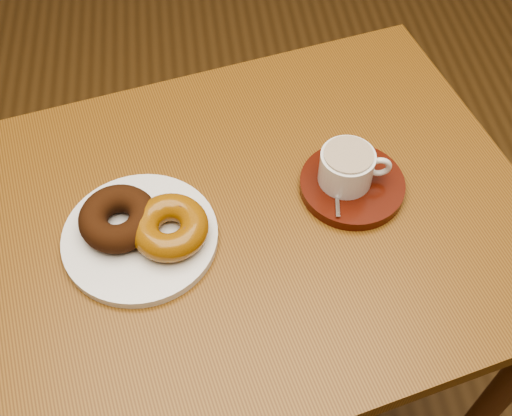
{
  "coord_description": "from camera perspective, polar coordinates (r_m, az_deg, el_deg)",
  "views": [
    {
      "loc": [
        -0.21,
        -0.68,
        1.59
      ],
      "look_at": [
        -0.14,
        -0.12,
        0.84
      ],
      "focal_mm": 45.0,
      "sensor_mm": 36.0,
      "label": 1
    }
  ],
  "objects": [
    {
      "name": "donut_cinnamon",
      "position": [
        0.93,
        -12.14,
        -0.91
      ],
      "size": [
        0.12,
        0.12,
        0.04
      ],
      "primitive_type": "torus",
      "rotation": [
        0.0,
        0.0,
        -0.04
      ],
      "color": "black",
      "rests_on": "donut_plate"
    },
    {
      "name": "donut_plate",
      "position": [
        0.94,
        -10.24,
        -2.56
      ],
      "size": [
        0.28,
        0.28,
        0.01
      ],
      "primitive_type": "cylinder",
      "rotation": [
        0.0,
        0.0,
        0.31
      ],
      "color": "silver",
      "rests_on": "cafe_table"
    },
    {
      "name": "saucer",
      "position": [
        0.99,
        8.53,
        2.02
      ],
      "size": [
        0.16,
        0.16,
        0.02
      ],
      "primitive_type": "cylinder",
      "rotation": [
        0.0,
        0.0,
        -0.0
      ],
      "color": "#3D1108",
      "rests_on": "cafe_table"
    },
    {
      "name": "teaspoon",
      "position": [
        0.98,
        7.12,
        2.77
      ],
      "size": [
        0.03,
        0.1,
        0.01
      ],
      "rotation": [
        0.0,
        0.0,
        -0.16
      ],
      "color": "silver",
      "rests_on": "saucer"
    },
    {
      "name": "cafe_table",
      "position": [
        1.06,
        -1.07,
        -4.93
      ],
      "size": [
        0.99,
        0.83,
        0.82
      ],
      "rotation": [
        0.0,
        0.0,
        0.22
      ],
      "color": "brown",
      "rests_on": "ground"
    },
    {
      "name": "coffee_cup",
      "position": [
        0.96,
        8.15,
        3.64
      ],
      "size": [
        0.11,
        0.08,
        0.06
      ],
      "rotation": [
        0.0,
        0.0,
        -0.15
      ],
      "color": "silver",
      "rests_on": "saucer"
    },
    {
      "name": "donut_caramel",
      "position": [
        0.91,
        -7.68,
        -1.71
      ],
      "size": [
        0.11,
        0.11,
        0.04
      ],
      "rotation": [
        0.0,
        0.0,
        0.03
      ],
      "color": "#86520E",
      "rests_on": "donut_plate"
    },
    {
      "name": "ground",
      "position": [
        1.74,
        4.25,
        -12.73
      ],
      "size": [
        6.0,
        6.0,
        0.0
      ],
      "primitive_type": "plane",
      "color": "#563A1B",
      "rests_on": "ground"
    }
  ]
}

